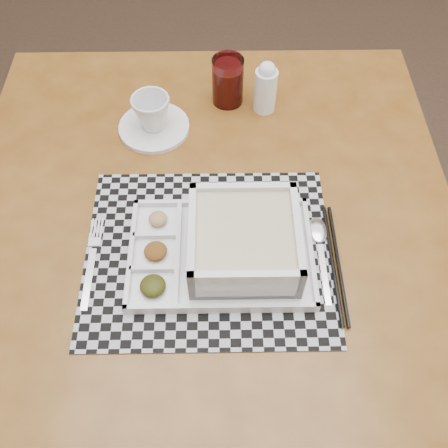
% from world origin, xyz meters
% --- Properties ---
extents(floor, '(5.00, 5.00, 0.00)m').
position_xyz_m(floor, '(0.00, 0.00, 0.00)').
color(floor, '#2F2017').
rests_on(floor, ground).
extents(dining_table, '(0.94, 0.94, 0.70)m').
position_xyz_m(dining_table, '(0.06, -0.38, 0.63)').
color(dining_table, '#542F0F').
rests_on(dining_table, ground).
extents(placemat, '(0.44, 0.37, 0.00)m').
position_xyz_m(placemat, '(0.06, -0.49, 0.71)').
color(placemat, '#A3A2AA').
rests_on(placemat, dining_table).
extents(serving_tray, '(0.32, 0.22, 0.09)m').
position_xyz_m(serving_tray, '(0.11, -0.49, 0.74)').
color(serving_tray, silver).
rests_on(serving_tray, placemat).
extents(fork, '(0.02, 0.19, 0.00)m').
position_xyz_m(fork, '(-0.15, -0.50, 0.71)').
color(fork, silver).
rests_on(fork, placemat).
extents(spoon, '(0.04, 0.18, 0.01)m').
position_xyz_m(spoon, '(0.26, -0.46, 0.71)').
color(spoon, silver).
rests_on(spoon, placemat).
extents(chopsticks, '(0.02, 0.24, 0.01)m').
position_xyz_m(chopsticks, '(0.28, -0.51, 0.71)').
color(chopsticks, black).
rests_on(chopsticks, placemat).
extents(saucer, '(0.15, 0.15, 0.01)m').
position_xyz_m(saucer, '(-0.06, -0.18, 0.71)').
color(saucer, silver).
rests_on(saucer, dining_table).
extents(cup, '(0.09, 0.09, 0.07)m').
position_xyz_m(cup, '(-0.06, -0.18, 0.75)').
color(cup, silver).
rests_on(cup, saucer).
extents(juice_glass, '(0.07, 0.07, 0.11)m').
position_xyz_m(juice_glass, '(0.10, -0.09, 0.75)').
color(juice_glass, white).
rests_on(juice_glass, dining_table).
extents(creamer_bottle, '(0.05, 0.05, 0.12)m').
position_xyz_m(creamer_bottle, '(0.18, -0.11, 0.76)').
color(creamer_bottle, silver).
rests_on(creamer_bottle, dining_table).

